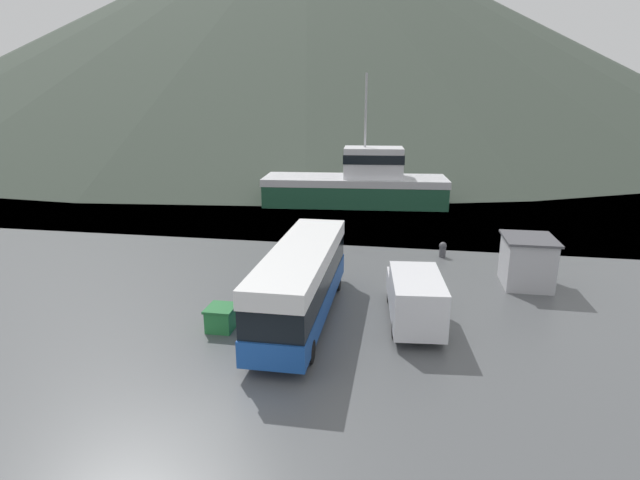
# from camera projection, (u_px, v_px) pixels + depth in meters

# --- Properties ---
(ground_plane) EXTENTS (400.00, 400.00, 0.00)m
(ground_plane) POSITION_uv_depth(u_px,v_px,m) (225.00, 421.00, 15.25)
(ground_plane) COLOR #515456
(water_surface) EXTENTS (240.00, 240.00, 0.00)m
(water_surface) POSITION_uv_depth(u_px,v_px,m) (393.00, 134.00, 147.68)
(water_surface) COLOR slate
(water_surface) RESTS_ON ground
(hill_backdrop) EXTENTS (225.92, 225.92, 61.29)m
(hill_backdrop) POSITION_uv_depth(u_px,v_px,m) (308.00, 26.00, 146.46)
(hill_backdrop) COLOR #3D473D
(hill_backdrop) RESTS_ON ground
(tour_bus) EXTENTS (2.51, 10.82, 3.33)m
(tour_bus) POSITION_uv_depth(u_px,v_px,m) (302.00, 279.00, 21.88)
(tour_bus) COLOR #194799
(tour_bus) RESTS_ON ground
(delivery_van) EXTENTS (2.66, 6.25, 2.32)m
(delivery_van) POSITION_uv_depth(u_px,v_px,m) (415.00, 296.00, 21.70)
(delivery_van) COLOR silver
(delivery_van) RESTS_ON ground
(fishing_boat) EXTENTS (17.24, 6.69, 11.81)m
(fishing_boat) POSITION_uv_depth(u_px,v_px,m) (358.00, 183.00, 46.47)
(fishing_boat) COLOR #1E5138
(fishing_boat) RESTS_ON water_surface
(storage_bin) EXTENTS (1.20, 1.32, 1.02)m
(storage_bin) POSITION_uv_depth(u_px,v_px,m) (221.00, 318.00, 21.23)
(storage_bin) COLOR #287F3D
(storage_bin) RESTS_ON ground
(dock_kiosk) EXTENTS (2.57, 3.06, 2.62)m
(dock_kiosk) POSITION_uv_depth(u_px,v_px,m) (527.00, 261.00, 26.13)
(dock_kiosk) COLOR #B2B2B7
(dock_kiosk) RESTS_ON ground
(mooring_bollard) EXTENTS (0.46, 0.46, 0.96)m
(mooring_bollard) POSITION_uv_depth(u_px,v_px,m) (443.00, 249.00, 31.09)
(mooring_bollard) COLOR #4C4C51
(mooring_bollard) RESTS_ON ground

